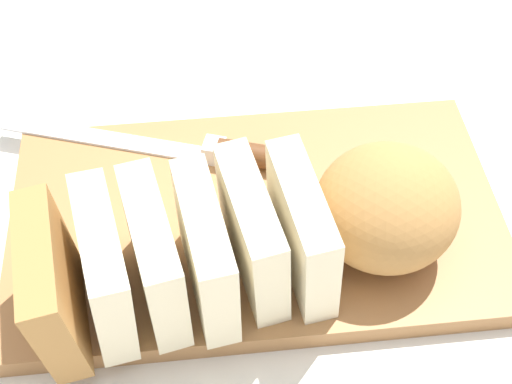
% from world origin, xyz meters
% --- Properties ---
extents(ground_plane, '(3.00, 3.00, 0.00)m').
position_xyz_m(ground_plane, '(0.00, 0.00, 0.00)').
color(ground_plane, silver).
extents(cutting_board, '(0.46, 0.27, 0.02)m').
position_xyz_m(cutting_board, '(0.00, 0.00, 0.01)').
color(cutting_board, '#9E6B3D').
rests_on(cutting_board, ground_plane).
extents(bread_loaf, '(0.36, 0.16, 0.10)m').
position_xyz_m(bread_loaf, '(-0.00, 0.06, 0.07)').
color(bread_loaf, '#A8753D').
rests_on(bread_loaf, cutting_board).
extents(bread_knife, '(0.27, 0.12, 0.02)m').
position_xyz_m(bread_knife, '(0.04, -0.08, 0.03)').
color(bread_knife, silver).
rests_on(bread_knife, cutting_board).
extents(crumb_near_knife, '(0.00, 0.00, 0.00)m').
position_xyz_m(crumb_near_knife, '(-0.04, -0.00, 0.02)').
color(crumb_near_knife, tan).
rests_on(crumb_near_knife, cutting_board).
extents(crumb_near_loaf, '(0.01, 0.01, 0.01)m').
position_xyz_m(crumb_near_loaf, '(0.02, -0.07, 0.02)').
color(crumb_near_loaf, tan).
rests_on(crumb_near_loaf, cutting_board).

